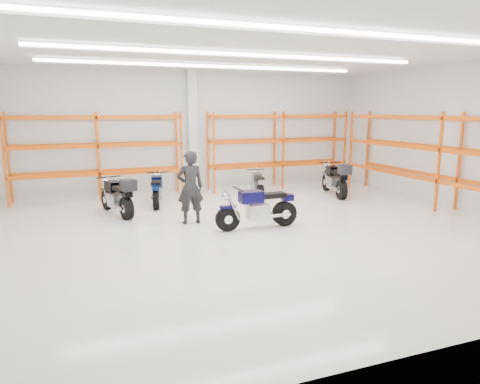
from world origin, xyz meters
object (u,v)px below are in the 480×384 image
object	(u,v)px
motorcycle_main	(261,209)
structural_column	(192,132)
motorcycle_back_a	(118,197)
motorcycle_back_d	(336,180)
standing_man	(190,187)
motorcycle_back_b	(157,191)
motorcycle_back_c	(258,185)

from	to	relation	value
motorcycle_main	structural_column	world-z (taller)	structural_column
motorcycle_main	motorcycle_back_a	size ratio (longest dim) A/B	1.00
motorcycle_back_a	structural_column	size ratio (longest dim) A/B	0.50
motorcycle_main	motorcycle_back_d	bearing A→B (deg)	35.44
standing_man	motorcycle_back_b	bearing A→B (deg)	-79.39
motorcycle_back_c	motorcycle_back_d	xyz separation A→B (m)	(2.70, -0.81, 0.16)
motorcycle_back_a	motorcycle_back_d	distance (m)	7.57
motorcycle_back_a	motorcycle_back_b	world-z (taller)	motorcycle_back_a
motorcycle_back_c	structural_column	size ratio (longest dim) A/B	0.42
motorcycle_main	motorcycle_back_c	bearing A→B (deg)	68.43
motorcycle_back_c	standing_man	bearing A→B (deg)	-138.94
motorcycle_main	motorcycle_back_d	xyz separation A→B (m)	(4.20, 2.99, 0.08)
motorcycle_back_c	standing_man	world-z (taller)	standing_man
motorcycle_main	structural_column	bearing A→B (deg)	93.59
motorcycle_back_a	motorcycle_back_d	size ratio (longest dim) A/B	0.93
motorcycle_back_c	motorcycle_main	bearing A→B (deg)	-111.57
motorcycle_main	standing_man	bearing A→B (deg)	145.48
motorcycle_back_b	motorcycle_back_d	xyz separation A→B (m)	(6.28, -0.73, 0.12)
motorcycle_back_d	standing_man	xyz separation A→B (m)	(-5.80, -1.89, 0.40)
motorcycle_back_a	standing_man	world-z (taller)	standing_man
standing_man	motorcycle_back_a	bearing A→B (deg)	-41.58
motorcycle_main	motorcycle_back_d	world-z (taller)	motorcycle_back_d
motorcycle_main	motorcycle_back_a	bearing A→B (deg)	141.43
motorcycle_back_d	standing_man	size ratio (longest dim) A/B	1.21
motorcycle_back_b	motorcycle_back_d	bearing A→B (deg)	-6.61
standing_man	motorcycle_back_c	bearing A→B (deg)	-138.64
motorcycle_back_c	motorcycle_back_b	bearing A→B (deg)	-178.65
motorcycle_back_d	structural_column	xyz separation A→B (m)	(-4.56, 2.69, 1.65)
motorcycle_back_c	motorcycle_back_d	size ratio (longest dim) A/B	0.78
motorcycle_back_b	motorcycle_back_d	distance (m)	6.32
motorcycle_back_d	structural_column	size ratio (longest dim) A/B	0.54
standing_man	structural_column	size ratio (longest dim) A/B	0.44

